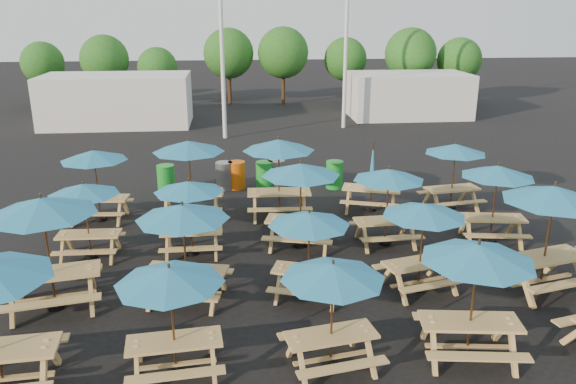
{
  "coord_description": "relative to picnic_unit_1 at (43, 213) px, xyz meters",
  "views": [
    {
      "loc": [
        -1.53,
        -14.2,
        6.26
      ],
      "look_at": [
        0.0,
        1.5,
        1.1
      ],
      "focal_mm": 35.0,
      "sensor_mm": 36.0,
      "label": 1
    }
  ],
  "objects": [
    {
      "name": "event_tent_0",
      "position": [
        -2.44,
        20.8,
        -0.82
      ],
      "size": [
        8.0,
        4.0,
        2.8
      ],
      "primitive_type": "cube",
      "color": "silver",
      "rests_on": "ground"
    },
    {
      "name": "tree_2",
      "position": [
        -0.83,
        26.45,
        0.4
      ],
      "size": [
        2.59,
        2.59,
        3.93
      ],
      "color": "#382314",
      "rests_on": "ground"
    },
    {
      "name": "picnic_unit_12",
      "position": [
        8.27,
        -2.66,
        -0.21
      ],
      "size": [
        2.32,
        2.32,
        2.33
      ],
      "rotation": [
        0.0,
        0.0,
        -0.13
      ],
      "color": "tan",
      "rests_on": "ground"
    },
    {
      "name": "picnic_unit_7",
      "position": [
        2.63,
        5.41,
        -0.07
      ],
      "size": [
        2.22,
        2.22,
        2.49
      ],
      "rotation": [
        0.0,
        0.0,
        -0.01
      ],
      "color": "tan",
      "rests_on": "ground"
    },
    {
      "name": "picnic_unit_18",
      "position": [
        11.11,
        2.59,
        -0.28
      ],
      "size": [
        2.26,
        2.26,
        2.25
      ],
      "rotation": [
        0.0,
        0.0,
        -0.15
      ],
      "color": "tan",
      "rests_on": "ground"
    },
    {
      "name": "picnic_unit_3",
      "position": [
        -0.19,
        5.38,
        -0.27
      ],
      "size": [
        2.15,
        2.15,
        2.26
      ],
      "rotation": [
        0.0,
        0.0,
        -0.08
      ],
      "color": "tan",
      "rests_on": "ground"
    },
    {
      "name": "tree_4",
      "position": [
        7.46,
        27.05,
        1.24
      ],
      "size": [
        3.41,
        3.41,
        5.17
      ],
      "color": "#382314",
      "rests_on": "ground"
    },
    {
      "name": "ground",
      "position": [
        5.56,
        2.8,
        -2.22
      ],
      "size": [
        120.0,
        120.0,
        0.0
      ],
      "primitive_type": "plane",
      "color": "black",
      "rests_on": "ground"
    },
    {
      "name": "picnic_unit_13",
      "position": [
        8.2,
        0.02,
        -0.35
      ],
      "size": [
        2.31,
        2.31,
        2.16
      ],
      "rotation": [
        0.0,
        0.0,
        0.25
      ],
      "color": "tan",
      "rests_on": "ground"
    },
    {
      "name": "tree_6",
      "position": [
        15.79,
        25.69,
        1.21
      ],
      "size": [
        3.38,
        3.38,
        5.13
      ],
      "color": "#382314",
      "rests_on": "ground"
    },
    {
      "name": "waste_bin_2",
      "position": [
        4.07,
        8.28,
        -1.72
      ],
      "size": [
        0.62,
        0.62,
        1.0
      ],
      "primitive_type": "cylinder",
      "color": "#C6530B",
      "rests_on": "ground"
    },
    {
      "name": "picnic_unit_10",
      "position": [
        5.75,
        2.79,
        -0.15
      ],
      "size": [
        2.59,
        2.59,
        2.4
      ],
      "rotation": [
        0.0,
        0.0,
        -0.26
      ],
      "color": "tan",
      "rests_on": "ground"
    },
    {
      "name": "waste_bin_1",
      "position": [
        3.62,
        8.24,
        -1.72
      ],
      "size": [
        0.62,
        0.62,
        1.0
      ],
      "primitive_type": "cylinder",
      "color": "gray",
      "rests_on": "ground"
    },
    {
      "name": "mast_1",
      "position": [
        10.06,
        18.8,
        3.78
      ],
      "size": [
        0.2,
        0.2,
        12.0
      ],
      "primitive_type": "cylinder",
      "color": "silver",
      "rests_on": "ground"
    },
    {
      "name": "picnic_unit_5",
      "position": [
        2.87,
        0.04,
        -0.23
      ],
      "size": [
        2.44,
        2.44,
        2.3
      ],
      "rotation": [
        0.0,
        0.0,
        -0.23
      ],
      "color": "tan",
      "rests_on": "ground"
    },
    {
      "name": "picnic_unit_19",
      "position": [
        11.01,
        5.33,
        -0.31
      ],
      "size": [
        2.21,
        2.21,
        2.21
      ],
      "rotation": [
        0.0,
        0.0,
        0.14
      ],
      "color": "tan",
      "rests_on": "ground"
    },
    {
      "name": "tree_7",
      "position": [
        19.18,
        25.72,
        0.77
      ],
      "size": [
        2.95,
        2.95,
        4.48
      ],
      "color": "#382314",
      "rests_on": "ground"
    },
    {
      "name": "mast_0",
      "position": [
        3.56,
        16.8,
        3.78
      ],
      "size": [
        0.2,
        0.2,
        12.0
      ],
      "primitive_type": "cylinder",
      "color": "silver",
      "rests_on": "ground"
    },
    {
      "name": "tree_1",
      "position": [
        -4.19,
        26.7,
        0.93
      ],
      "size": [
        3.11,
        3.11,
        4.72
      ],
      "color": "#382314",
      "rests_on": "ground"
    },
    {
      "name": "picnic_unit_6",
      "position": [
        2.82,
        2.55,
        -0.44
      ],
      "size": [
        1.85,
        1.85,
        2.07
      ],
      "rotation": [
        0.0,
        0.0,
        0.01
      ],
      "color": "tan",
      "rests_on": "ground"
    },
    {
      "name": "picnic_unit_8",
      "position": [
        5.65,
        -2.73,
        -0.4
      ],
      "size": [
        2.17,
        2.17,
        2.11
      ],
      "rotation": [
        0.0,
        0.0,
        0.19
      ],
      "color": "tan",
      "rests_on": "ground"
    },
    {
      "name": "waste_bin_4",
      "position": [
        5.52,
        8.33,
        -1.72
      ],
      "size": [
        0.62,
        0.62,
        1.0
      ],
      "primitive_type": "cylinder",
      "color": "gray",
      "rests_on": "ground"
    },
    {
      "name": "waste_bin_3",
      "position": [
        5.08,
        8.16,
        -1.72
      ],
      "size": [
        0.62,
        0.62,
        1.0
      ],
      "primitive_type": "cylinder",
      "color": "#1A9129",
      "rests_on": "ground"
    },
    {
      "name": "picnic_unit_2",
      "position": [
        0.16,
        2.61,
        -0.45
      ],
      "size": [
        1.85,
        1.85,
        2.06
      ],
      "rotation": [
        0.0,
        0.0,
        -0.02
      ],
      "color": "tan",
      "rests_on": "ground"
    },
    {
      "name": "tree_5",
      "position": [
        11.78,
        27.47,
        0.75
      ],
      "size": [
        2.94,
        2.94,
        4.45
      ],
      "color": "#382314",
      "rests_on": "ground"
    },
    {
      "name": "tree_3",
      "position": [
        3.81,
        27.51,
        1.19
      ],
      "size": [
        3.36,
        3.36,
        5.09
      ],
      "color": "#382314",
      "rests_on": "ground"
    },
    {
      "name": "waste_bin_0",
      "position": [
        1.56,
        8.03,
        -1.72
      ],
      "size": [
        0.62,
        0.62,
        1.0
      ],
      "primitive_type": "cylinder",
      "color": "#1A9129",
      "rests_on": "ground"
    },
    {
      "name": "picnic_unit_1",
      "position": [
        0.0,
        0.0,
        0.0
      ],
      "size": [
        2.67,
        2.67,
        2.57
      ],
      "rotation": [
        0.0,
        0.0,
        0.2
      ],
      "color": "tan",
      "rests_on": "ground"
    },
    {
      "name": "picnic_unit_15",
      "position": [
        8.37,
        5.46,
        -1.26
      ],
      "size": [
        2.24,
        2.09,
        2.34
      ],
      "rotation": [
        0.0,
        0.0,
        -0.32
      ],
      "color": "tan",
      "rests_on": "ground"
    },
    {
      "name": "tree_0",
      "position": [
        -8.51,
        28.04,
        0.61
      ],
      "size": [
        2.8,
        2.8,
        4.24
      ],
      "color": "#382314",
      "rests_on": "ground"
    },
    {
      "name": "picnic_unit_9",
      "position": [
        5.59,
        -0.08,
        -0.43
      ],
      "size": [
        2.32,
        2.32,
        2.07
      ],
      "rotation": [
        0.0,
        0.0,
        -0.33
      ],
      "color": "tan",
      "rests_on": "ground"
    },
    {
      "name": "picnic_unit_4",
      "position": [
        2.86,
        -2.67,
        -0.38
      ],
      "size": [
        2.07,
        2.07,
        2.14
      ],
      "rotation": [
        0.0,
        0.0,
        0.1
      ],
      "color": "tan",
      "rests_on": "ground"
    },
    {
      "name": "waste_bin_5",
      "position": [
        7.62,
        7.99,
        -1.72
      ],
      "size": [
        0.62,
        0.62,
        1.0
      ],
      "primitive_type": "cylinder",
      "color": "#1A9129",
      "rests_on": "ground"
    },
    {
      "name": "picnic_unit_14",
      "position": [
        8.13,
        2.72,
        -0.32
      ],
      "size": [
        2.04,
        2.04,
        2.2
      ],
      "rotation": [
        0.0,
        0.0,
        0.05
      ],
      "color": "tan",
      "rests_on": "ground"
    },
    {
      "name": "event_tent_1",
      "position": [
        14.56,
        21.8,
        -0.92
      ],
      "size": [
        7.0,
        4.0,
        2.6
      ],
      "primitive_type": "cube",
      "color": "silver",
      "rests_on": "ground"
    },
    {
      "name": "picnic_unit_17",
      "position": [
        11.05,
        -0.24,
        -0.01
      ],
      "size": [
        2.74,
        2.74,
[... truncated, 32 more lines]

